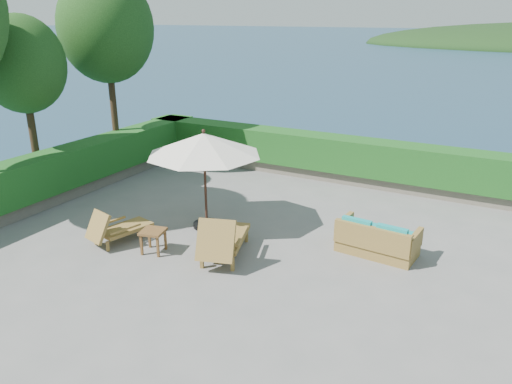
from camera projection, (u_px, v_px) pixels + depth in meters
The scene contains 14 objects.
ground at pixel (226, 248), 10.82m from camera, with size 12.00×12.00×0.00m, color gray.
foundation at pixel (228, 310), 11.34m from camera, with size 12.00×12.00×3.00m, color #5D554A.
ocean at pixel (229, 362), 11.83m from camera, with size 600.00×600.00×0.00m, color #172D48.
planter_wall_far at pixel (321, 172), 15.40m from camera, with size 12.00×0.60×0.36m, color gray.
planter_wall_left at pixel (46, 198), 13.25m from camera, with size 0.60×12.00×0.36m, color gray.
hedge_far at pixel (322, 151), 15.18m from camera, with size 12.40×0.90×1.00m, color #154413.
hedge_left at pixel (43, 174), 13.02m from camera, with size 0.90×12.40×1.00m, color #154413.
tree_mid at pixel (22, 65), 12.88m from camera, with size 2.20×2.20×4.83m.
tree_far at pixel (106, 28), 14.66m from camera, with size 2.80×2.80×6.03m.
patio_umbrella at pixel (204, 145), 11.24m from camera, with size 3.09×3.09×2.37m.
lounge_left at pixel (117, 228), 11.00m from camera, with size 0.93×1.52×0.82m.
lounge_right at pixel (223, 239), 10.26m from camera, with size 1.26×1.96×1.05m.
side_table at pixel (153, 234), 10.51m from camera, with size 0.57×0.57×0.51m.
wicker_loveseat at pixel (377, 241), 10.46m from camera, with size 1.71×0.99×0.81m.
Camera 1 is at (5.19, -8.31, 4.80)m, focal length 35.00 mm.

